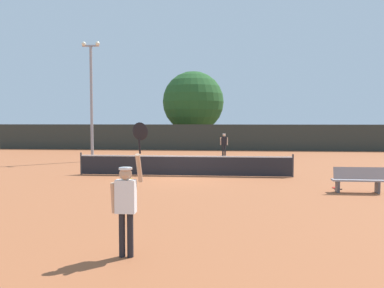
% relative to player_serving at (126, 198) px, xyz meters
% --- Properties ---
extents(ground_plane, '(120.00, 120.00, 0.00)m').
position_rel_player_serving_xyz_m(ground_plane, '(-0.18, 11.26, -1.14)').
color(ground_plane, '#9E5633').
extents(tennis_net, '(10.17, 0.08, 1.07)m').
position_rel_player_serving_xyz_m(tennis_net, '(-0.18, 11.26, -0.63)').
color(tennis_net, '#232328').
rests_on(tennis_net, ground).
extents(perimeter_fence, '(38.52, 0.12, 2.29)m').
position_rel_player_serving_xyz_m(perimeter_fence, '(-0.18, 27.88, 0.00)').
color(perimeter_fence, '#2D332D').
rests_on(perimeter_fence, ground).
extents(player_serving, '(0.68, 0.40, 2.58)m').
position_rel_player_serving_xyz_m(player_serving, '(0.00, 0.00, 0.00)').
color(player_serving, white).
rests_on(player_serving, ground).
extents(player_receiving, '(0.57, 0.24, 1.65)m').
position_rel_player_serving_xyz_m(player_receiving, '(1.55, 22.38, -0.13)').
color(player_receiving, black).
rests_on(player_receiving, ground).
extents(tennis_ball, '(0.07, 0.07, 0.07)m').
position_rel_player_serving_xyz_m(tennis_ball, '(-2.37, 9.81, -1.11)').
color(tennis_ball, '#CCE033').
rests_on(tennis_ball, ground).
extents(spare_racket, '(0.28, 0.52, 0.04)m').
position_rel_player_serving_xyz_m(spare_racket, '(6.06, 8.32, -1.12)').
color(spare_racket, black).
rests_on(spare_racket, ground).
extents(courtside_bench, '(1.80, 0.44, 0.95)m').
position_rel_player_serving_xyz_m(courtside_bench, '(6.58, 7.40, -0.66)').
color(courtside_bench, gray).
rests_on(courtside_bench, ground).
extents(light_pole, '(1.18, 0.28, 7.64)m').
position_rel_player_serving_xyz_m(light_pole, '(-6.87, 17.49, 3.23)').
color(light_pole, gray).
rests_on(light_pole, ground).
extents(large_tree, '(6.13, 6.13, 7.57)m').
position_rel_player_serving_xyz_m(large_tree, '(-1.70, 32.59, 3.36)').
color(large_tree, brown).
rests_on(large_tree, ground).
extents(parked_car_near, '(2.26, 4.35, 1.69)m').
position_rel_player_serving_xyz_m(parked_car_near, '(-7.92, 34.55, -0.37)').
color(parked_car_near, red).
rests_on(parked_car_near, ground).
extents(parked_car_mid, '(2.24, 4.34, 1.69)m').
position_rel_player_serving_xyz_m(parked_car_mid, '(1.52, 34.36, -0.37)').
color(parked_car_mid, white).
rests_on(parked_car_mid, ground).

